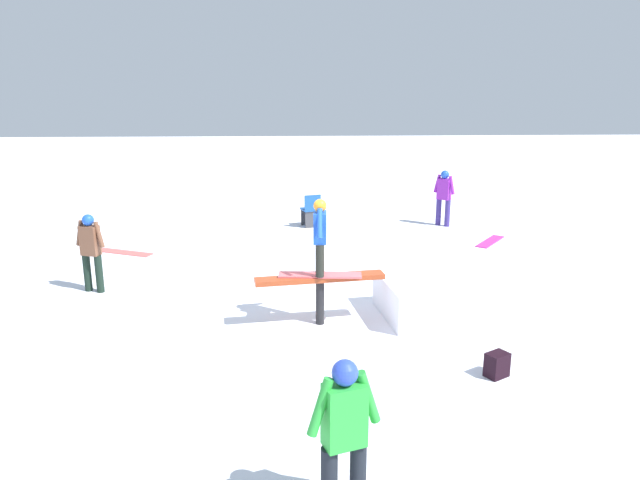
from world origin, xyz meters
TOP-DOWN VIEW (x-y plane):
  - ground_plane at (0.00, 0.00)m, footprint 60.00×60.00m
  - rail_feature at (0.00, 0.00)m, footprint 2.13×0.60m
  - snow_kicker_ramp at (-1.98, -0.30)m, footprint 2.01×1.76m
  - main_rider_on_rail at (0.00, 0.00)m, footprint 1.35×0.71m
  - bystander_green at (-0.03, 4.57)m, footprint 0.71×0.34m
  - bystander_purple at (-3.55, -6.55)m, footprint 0.52×0.46m
  - bystander_brown at (4.19, -1.72)m, footprint 0.60×0.30m
  - loose_snowboard_magenta at (-4.33, -4.86)m, footprint 0.98×1.18m
  - loose_snowboard_coral at (4.30, -4.27)m, footprint 1.38×0.78m
  - folding_chair at (-0.02, -6.58)m, footprint 0.55×0.55m
  - backpack_on_snow at (-2.33, 1.93)m, footprint 0.37×0.34m

SIDE VIEW (x-z plane):
  - ground_plane at x=0.00m, z-range 0.00..0.00m
  - loose_snowboard_magenta at x=-4.33m, z-range 0.00..0.02m
  - loose_snowboard_coral at x=4.30m, z-range 0.00..0.02m
  - backpack_on_snow at x=-2.33m, z-range 0.00..0.34m
  - snow_kicker_ramp at x=-1.98m, z-range 0.00..0.64m
  - folding_chair at x=-0.02m, z-range -0.03..0.85m
  - rail_feature at x=0.00m, z-range 0.28..1.10m
  - bystander_purple at x=-3.55m, z-range 0.09..1.58m
  - bystander_brown at x=4.19m, z-range 0.09..1.58m
  - bystander_green at x=-0.03m, z-range 0.10..1.68m
  - main_rider_on_rail at x=0.00m, z-range 0.81..2.07m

